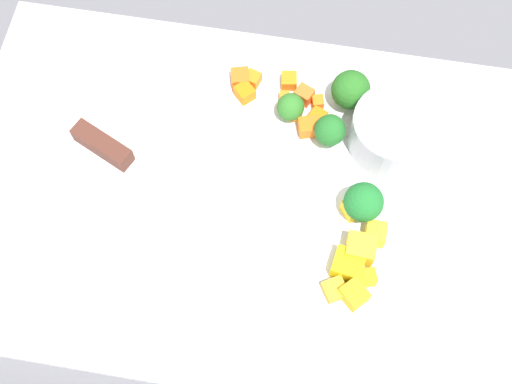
% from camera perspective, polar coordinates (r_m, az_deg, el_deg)
% --- Properties ---
extents(ground_plane, '(4.00, 4.00, 0.00)m').
position_cam_1_polar(ground_plane, '(0.58, -0.00, -0.83)').
color(ground_plane, slate).
extents(cutting_board, '(0.53, 0.33, 0.01)m').
position_cam_1_polar(cutting_board, '(0.58, -0.00, -0.61)').
color(cutting_board, white).
rests_on(cutting_board, ground_plane).
extents(prep_bowl, '(0.07, 0.07, 0.04)m').
position_cam_1_polar(prep_bowl, '(0.59, 11.61, 5.06)').
color(prep_bowl, silver).
rests_on(prep_bowl, cutting_board).
extents(chef_knife, '(0.29, 0.15, 0.02)m').
position_cam_1_polar(chef_knife, '(0.57, -6.94, -0.13)').
color(chef_knife, silver).
rests_on(chef_knife, cutting_board).
extents(carrot_dice_0, '(0.01, 0.01, 0.01)m').
position_cam_1_polar(carrot_dice_0, '(0.61, 5.31, 7.66)').
color(carrot_dice_0, orange).
rests_on(carrot_dice_0, cutting_board).
extents(carrot_dice_1, '(0.02, 0.02, 0.01)m').
position_cam_1_polar(carrot_dice_1, '(0.60, 5.26, 6.30)').
color(carrot_dice_1, orange).
rests_on(carrot_dice_1, cutting_board).
extents(carrot_dice_2, '(0.01, 0.01, 0.01)m').
position_cam_1_polar(carrot_dice_2, '(0.61, 2.43, 8.00)').
color(carrot_dice_2, orange).
rests_on(carrot_dice_2, cutting_board).
extents(carrot_dice_3, '(0.02, 0.02, 0.01)m').
position_cam_1_polar(carrot_dice_3, '(0.59, 4.60, 5.57)').
color(carrot_dice_3, orange).
rests_on(carrot_dice_3, cutting_board).
extents(carrot_dice_4, '(0.02, 0.02, 0.01)m').
position_cam_1_polar(carrot_dice_4, '(0.61, 4.13, 8.27)').
color(carrot_dice_4, orange).
rests_on(carrot_dice_4, cutting_board).
extents(carrot_dice_5, '(0.02, 0.02, 0.01)m').
position_cam_1_polar(carrot_dice_5, '(0.62, -1.36, 9.70)').
color(carrot_dice_5, orange).
rests_on(carrot_dice_5, cutting_board).
extents(carrot_dice_6, '(0.02, 0.02, 0.01)m').
position_cam_1_polar(carrot_dice_6, '(0.62, -0.28, 9.64)').
color(carrot_dice_6, orange).
rests_on(carrot_dice_6, cutting_board).
extents(carrot_dice_7, '(0.01, 0.02, 0.01)m').
position_cam_1_polar(carrot_dice_7, '(0.60, 3.44, 6.80)').
color(carrot_dice_7, orange).
rests_on(carrot_dice_7, cutting_board).
extents(carrot_dice_8, '(0.02, 0.02, 0.01)m').
position_cam_1_polar(carrot_dice_8, '(0.61, -0.97, 8.49)').
color(carrot_dice_8, orange).
rests_on(carrot_dice_8, cutting_board).
extents(carrot_dice_9, '(0.02, 0.02, 0.01)m').
position_cam_1_polar(carrot_dice_9, '(0.62, 2.84, 9.48)').
color(carrot_dice_9, orange).
rests_on(carrot_dice_9, cutting_board).
extents(pepper_dice_0, '(0.02, 0.02, 0.02)m').
position_cam_1_polar(pepper_dice_0, '(0.57, 8.40, -1.29)').
color(pepper_dice_0, yellow).
rests_on(pepper_dice_0, cutting_board).
extents(pepper_dice_1, '(0.03, 0.03, 0.02)m').
position_cam_1_polar(pepper_dice_1, '(0.54, 8.37, -8.71)').
color(pepper_dice_1, yellow).
rests_on(pepper_dice_1, cutting_board).
extents(pepper_dice_2, '(0.02, 0.02, 0.01)m').
position_cam_1_polar(pepper_dice_2, '(0.55, 9.45, -7.26)').
color(pepper_dice_2, yellow).
rests_on(pepper_dice_2, cutting_board).
extents(pepper_dice_3, '(0.03, 0.03, 0.02)m').
position_cam_1_polar(pepper_dice_3, '(0.55, 7.87, -6.17)').
color(pepper_dice_3, yellow).
rests_on(pepper_dice_3, cutting_board).
extents(pepper_dice_4, '(0.02, 0.02, 0.02)m').
position_cam_1_polar(pepper_dice_4, '(0.56, 10.17, -3.54)').
color(pepper_dice_4, yellow).
rests_on(pepper_dice_4, cutting_board).
extents(pepper_dice_5, '(0.02, 0.02, 0.02)m').
position_cam_1_polar(pepper_dice_5, '(0.55, 8.92, -4.81)').
color(pepper_dice_5, yellow).
rests_on(pepper_dice_5, cutting_board).
extents(pepper_dice_6, '(0.02, 0.02, 0.01)m').
position_cam_1_polar(pepper_dice_6, '(0.54, 6.73, -8.33)').
color(pepper_dice_6, yellow).
rests_on(pepper_dice_6, cutting_board).
extents(broccoli_floret_0, '(0.03, 0.03, 0.04)m').
position_cam_1_polar(broccoli_floret_0, '(0.55, 9.19, -0.81)').
color(broccoli_floret_0, '#86BC5C').
rests_on(broccoli_floret_0, cutting_board).
extents(broccoli_floret_1, '(0.03, 0.03, 0.03)m').
position_cam_1_polar(broccoli_floret_1, '(0.58, 6.35, 5.25)').
color(broccoli_floret_1, '#81B562').
rests_on(broccoli_floret_1, cutting_board).
extents(broccoli_floret_2, '(0.03, 0.03, 0.04)m').
position_cam_1_polar(broccoli_floret_2, '(0.60, 8.11, 8.63)').
color(broccoli_floret_2, '#90B961').
rests_on(broccoli_floret_2, cutting_board).
extents(broccoli_floret_3, '(0.02, 0.02, 0.03)m').
position_cam_1_polar(broccoli_floret_3, '(0.59, 2.97, 7.27)').
color(broccoli_floret_3, '#86BC5E').
rests_on(broccoli_floret_3, cutting_board).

